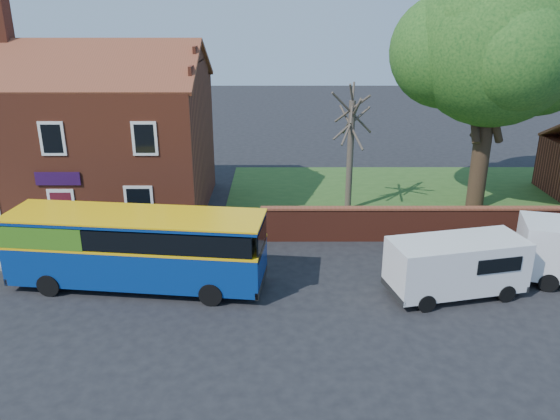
{
  "coord_description": "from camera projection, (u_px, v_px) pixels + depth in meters",
  "views": [
    {
      "loc": [
        2.82,
        -15.73,
        9.88
      ],
      "look_at": [
        2.86,
        5.0,
        2.21
      ],
      "focal_mm": 35.0,
      "sensor_mm": 36.0,
      "label": 1
    }
  ],
  "objects": [
    {
      "name": "ground",
      "position": [
        195.0,
        324.0,
        18.18
      ],
      "size": [
        120.0,
        120.0,
        0.0
      ],
      "primitive_type": "plane",
      "color": "black",
      "rests_on": "ground"
    },
    {
      "name": "pavement",
      "position": [
        52.0,
        251.0,
        23.54
      ],
      "size": [
        18.0,
        3.5,
        0.12
      ],
      "primitive_type": "cube",
      "color": "gray",
      "rests_on": "ground"
    },
    {
      "name": "kerb",
      "position": [
        35.0,
        269.0,
        21.89
      ],
      "size": [
        18.0,
        0.15,
        0.14
      ],
      "primitive_type": "cube",
      "color": "slate",
      "rests_on": "ground"
    },
    {
      "name": "grass_strip",
      "position": [
        461.0,
        197.0,
        30.39
      ],
      "size": [
        26.0,
        12.0,
        0.04
      ],
      "primitive_type": "cube",
      "color": "#426B28",
      "rests_on": "ground"
    },
    {
      "name": "shop_building",
      "position": [
        86.0,
        144.0,
        27.76
      ],
      "size": [
        12.3,
        8.13,
        10.5
      ],
      "color": "brown",
      "rests_on": "ground"
    },
    {
      "name": "boundary_wall",
      "position": [
        505.0,
        224.0,
        24.49
      ],
      "size": [
        22.0,
        0.38,
        1.6
      ],
      "color": "maroon",
      "rests_on": "ground"
    },
    {
      "name": "bus",
      "position": [
        129.0,
        246.0,
        20.19
      ],
      "size": [
        9.67,
        3.47,
        2.88
      ],
      "rotation": [
        0.0,
        0.0,
        -0.12
      ],
      "color": "navy",
      "rests_on": "ground"
    },
    {
      "name": "van_near",
      "position": [
        457.0,
        264.0,
        19.71
      ],
      "size": [
        5.19,
        2.97,
        2.14
      ],
      "rotation": [
        0.0,
        0.0,
        0.22
      ],
      "color": "white",
      "rests_on": "ground"
    },
    {
      "name": "large_tree",
      "position": [
        495.0,
        48.0,
        26.35
      ],
      "size": [
        10.13,
        8.01,
        12.36
      ],
      "color": "black",
      "rests_on": "ground"
    },
    {
      "name": "bare_tree",
      "position": [
        350.0,
        150.0,
        27.43
      ],
      "size": [
        2.32,
        2.77,
        6.2
      ],
      "color": "#4C4238",
      "rests_on": "ground"
    }
  ]
}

